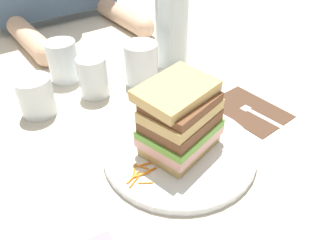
% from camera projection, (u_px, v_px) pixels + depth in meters
% --- Properties ---
extents(ground_plane, '(3.00, 3.00, 0.00)m').
position_uv_depth(ground_plane, '(184.00, 151.00, 0.58)').
color(ground_plane, beige).
extents(main_plate, '(0.27, 0.27, 0.01)m').
position_uv_depth(main_plate, '(178.00, 149.00, 0.57)').
color(main_plate, white).
rests_on(main_plate, ground_plane).
extents(sandwich, '(0.14, 0.12, 0.13)m').
position_uv_depth(sandwich, '(179.00, 119.00, 0.53)').
color(sandwich, tan).
rests_on(sandwich, main_plate).
extents(carrot_shred_0, '(0.02, 0.02, 0.00)m').
position_uv_depth(carrot_shred_0, '(141.00, 166.00, 0.53)').
color(carrot_shred_0, orange).
rests_on(carrot_shred_0, main_plate).
extents(carrot_shred_1, '(0.03, 0.01, 0.00)m').
position_uv_depth(carrot_shred_1, '(147.00, 172.00, 0.52)').
color(carrot_shred_1, orange).
rests_on(carrot_shred_1, main_plate).
extents(carrot_shred_2, '(0.03, 0.01, 0.00)m').
position_uv_depth(carrot_shred_2, '(141.00, 175.00, 0.51)').
color(carrot_shred_2, orange).
rests_on(carrot_shred_2, main_plate).
extents(carrot_shred_3, '(0.03, 0.01, 0.00)m').
position_uv_depth(carrot_shred_3, '(147.00, 163.00, 0.53)').
color(carrot_shred_3, orange).
rests_on(carrot_shred_3, main_plate).
extents(carrot_shred_4, '(0.03, 0.01, 0.00)m').
position_uv_depth(carrot_shred_4, '(133.00, 177.00, 0.51)').
color(carrot_shred_4, orange).
rests_on(carrot_shred_4, main_plate).
extents(carrot_shred_5, '(0.03, 0.02, 0.00)m').
position_uv_depth(carrot_shred_5, '(135.00, 181.00, 0.50)').
color(carrot_shred_5, orange).
rests_on(carrot_shred_5, main_plate).
extents(carrot_shred_6, '(0.02, 0.02, 0.00)m').
position_uv_depth(carrot_shred_6, '(146.00, 183.00, 0.50)').
color(carrot_shred_6, orange).
rests_on(carrot_shred_6, main_plate).
extents(carrot_shred_7, '(0.02, 0.02, 0.00)m').
position_uv_depth(carrot_shred_7, '(133.00, 169.00, 0.52)').
color(carrot_shred_7, orange).
rests_on(carrot_shred_7, main_plate).
extents(carrot_shred_8, '(0.02, 0.03, 0.00)m').
position_uv_depth(carrot_shred_8, '(208.00, 127.00, 0.61)').
color(carrot_shred_8, orange).
rests_on(carrot_shred_8, main_plate).
extents(carrot_shred_9, '(0.03, 0.03, 0.00)m').
position_uv_depth(carrot_shred_9, '(209.00, 125.00, 0.61)').
color(carrot_shred_9, orange).
rests_on(carrot_shred_9, main_plate).
extents(carrot_shred_10, '(0.02, 0.02, 0.00)m').
position_uv_depth(carrot_shred_10, '(208.00, 123.00, 0.62)').
color(carrot_shred_10, orange).
rests_on(carrot_shred_10, main_plate).
extents(carrot_shred_11, '(0.01, 0.03, 0.00)m').
position_uv_depth(carrot_shred_11, '(217.00, 124.00, 0.62)').
color(carrot_shred_11, orange).
rests_on(carrot_shred_11, main_plate).
extents(carrot_shred_12, '(0.02, 0.02, 0.00)m').
position_uv_depth(carrot_shred_12, '(203.00, 129.00, 0.60)').
color(carrot_shred_12, orange).
rests_on(carrot_shred_12, main_plate).
extents(carrot_shred_13, '(0.02, 0.02, 0.00)m').
position_uv_depth(carrot_shred_13, '(211.00, 125.00, 0.61)').
color(carrot_shred_13, orange).
rests_on(carrot_shred_13, main_plate).
extents(carrot_shred_14, '(0.01, 0.03, 0.00)m').
position_uv_depth(carrot_shred_14, '(205.00, 116.00, 0.64)').
color(carrot_shred_14, orange).
rests_on(carrot_shred_14, main_plate).
extents(carrot_shred_15, '(0.01, 0.02, 0.00)m').
position_uv_depth(carrot_shred_15, '(203.00, 118.00, 0.63)').
color(carrot_shred_15, orange).
rests_on(carrot_shred_15, main_plate).
extents(carrot_shred_16, '(0.01, 0.02, 0.00)m').
position_uv_depth(carrot_shred_16, '(197.00, 120.00, 0.63)').
color(carrot_shred_16, orange).
rests_on(carrot_shred_16, main_plate).
extents(carrot_shred_17, '(0.02, 0.02, 0.00)m').
position_uv_depth(carrot_shred_17, '(216.00, 127.00, 0.61)').
color(carrot_shred_17, orange).
rests_on(carrot_shred_17, main_plate).
extents(napkin_dark, '(0.12, 0.16, 0.00)m').
position_uv_depth(napkin_dark, '(249.00, 110.00, 0.68)').
color(napkin_dark, '#4C3323').
rests_on(napkin_dark, ground_plane).
extents(fork, '(0.03, 0.17, 0.00)m').
position_uv_depth(fork, '(258.00, 113.00, 0.66)').
color(fork, silver).
rests_on(fork, napkin_dark).
extents(knife, '(0.04, 0.20, 0.00)m').
position_uv_depth(knife, '(106.00, 201.00, 0.49)').
color(knife, silver).
rests_on(knife, ground_plane).
extents(juice_glass, '(0.08, 0.08, 0.10)m').
position_uv_depth(juice_glass, '(141.00, 66.00, 0.74)').
color(juice_glass, white).
rests_on(juice_glass, ground_plane).
extents(water_bottle, '(0.08, 0.08, 0.25)m').
position_uv_depth(water_bottle, '(172.00, 21.00, 0.78)').
color(water_bottle, silver).
rests_on(water_bottle, ground_plane).
extents(empty_tumbler_0, '(0.07, 0.07, 0.10)m').
position_uv_depth(empty_tumbler_0, '(63.00, 61.00, 0.75)').
color(empty_tumbler_0, silver).
rests_on(empty_tumbler_0, ground_plane).
extents(empty_tumbler_1, '(0.07, 0.07, 0.08)m').
position_uv_depth(empty_tumbler_1, '(36.00, 96.00, 0.65)').
color(empty_tumbler_1, silver).
rests_on(empty_tumbler_1, ground_plane).
extents(empty_tumbler_2, '(0.06, 0.06, 0.09)m').
position_uv_depth(empty_tumbler_2, '(93.00, 77.00, 0.70)').
color(empty_tumbler_2, silver).
rests_on(empty_tumbler_2, ground_plane).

